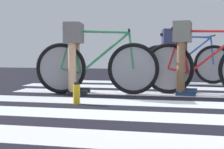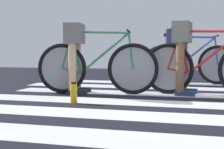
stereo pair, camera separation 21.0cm
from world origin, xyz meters
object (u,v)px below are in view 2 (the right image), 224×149
Objects in this scene: bicycle_1_of_3 at (97,67)px; cyclist_2_of_3 at (182,48)px; cyclist_3_of_3 at (172,49)px; bicycle_3_of_3 at (189,63)px; cyclist_1_of_3 at (75,49)px; water_bottle at (74,93)px; bicycle_2_of_3 at (205,67)px.

cyclist_2_of_3 reaches higher than bicycle_1_of_3.
bicycle_1_of_3 is 1.92m from cyclist_3_of_3.
bicycle_1_of_3 is at bearing -127.96° from cyclist_3_of_3.
cyclist_1_of_3 is at bearing -140.12° from bicycle_3_of_3.
cyclist_1_of_3 is 1.50m from cyclist_2_of_3.
cyclist_2_of_3 is (1.18, 0.20, 0.26)m from bicycle_1_of_3.
cyclist_1_of_3 is 2.35m from bicycle_3_of_3.
cyclist_1_of_3 is (-0.31, -0.04, 0.26)m from bicycle_1_of_3.
cyclist_2_of_3 is at bearing 40.69° from water_bottle.
bicycle_3_of_3 reaches higher than water_bottle.
cyclist_3_of_3 is (1.27, 1.67, 0.01)m from cyclist_1_of_3.
cyclist_2_of_3 is at bearing 2.35° from cyclist_1_of_3.
bicycle_1_of_3 is at bearing 88.22° from water_bottle.
cyclist_2_of_3 is 0.58× the size of bicycle_3_of_3.
water_bottle is at bearing -131.71° from cyclist_2_of_3.
bicycle_2_of_3 is 1.58m from cyclist_3_of_3.
bicycle_3_of_3 is at bearing 0.00° from cyclist_3_of_3.
bicycle_3_of_3 is (0.10, 1.47, -0.26)m from cyclist_2_of_3.
cyclist_1_of_3 is at bearing -134.69° from cyclist_3_of_3.
cyclist_3_of_3 is 2.71m from water_bottle.
cyclist_1_of_3 reaches higher than bicycle_3_of_3.
cyclist_3_of_3 reaches higher than bicycle_3_of_3.
cyclist_2_of_3 reaches higher than bicycle_2_of_3.
bicycle_3_of_3 is at bearing 40.34° from cyclist_1_of_3.
water_bottle is at bearing -77.24° from cyclist_1_of_3.
cyclist_2_of_3 is 1.50m from bicycle_3_of_3.
cyclist_2_of_3 reaches higher than water_bottle.
bicycle_3_of_3 is 0.41m from cyclist_3_of_3.
bicycle_1_of_3 is at bearing 0.00° from cyclist_1_of_3.
bicycle_1_of_3 is 0.40m from cyclist_1_of_3.
cyclist_2_of_3 is at bearing -101.24° from bicycle_3_of_3.
cyclist_2_of_3 reaches higher than bicycle_3_of_3.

